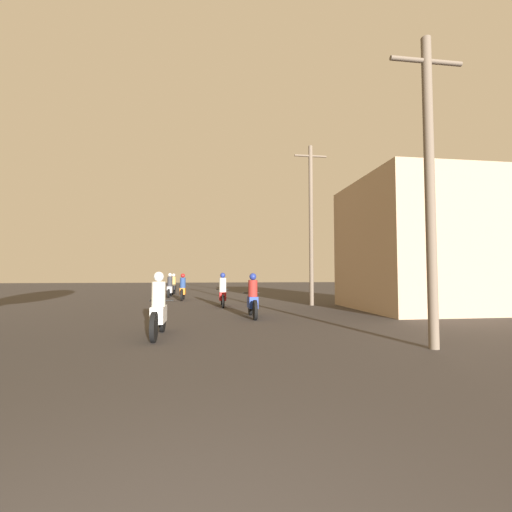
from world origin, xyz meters
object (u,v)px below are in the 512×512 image
utility_pole_far (311,221)px  building_right_near (409,245)px  utility_pole_near (430,182)px  motorcycle_orange (183,289)px  motorcycle_blue (253,300)px  motorcycle_silver (170,287)px  motorcycle_red (223,293)px  motorcycle_white (159,310)px  motorcycle_black (174,286)px

utility_pole_far → building_right_near: bearing=-35.6°
utility_pole_near → motorcycle_orange: bearing=113.6°
utility_pole_near → motorcycle_blue: bearing=119.0°
motorcycle_blue → motorcycle_silver: motorcycle_silver is taller
motorcycle_red → utility_pole_near: bearing=-59.6°
motorcycle_red → motorcycle_white: bearing=-95.4°
motorcycle_blue → motorcycle_red: bearing=105.7°
building_right_near → utility_pole_near: 8.08m
motorcycle_black → utility_pole_far: 13.04m
motorcycle_black → building_right_near: bearing=-52.5°
building_right_near → utility_pole_far: (-3.51, 2.52, 1.33)m
utility_pole_near → utility_pole_far: bearing=87.7°
motorcycle_red → utility_pole_far: bearing=8.8°
motorcycle_silver → building_right_near: building_right_near is taller
motorcycle_orange → utility_pole_far: bearing=-34.5°
motorcycle_blue → motorcycle_silver: bearing=113.7°
motorcycle_orange → utility_pole_near: bearing=-67.8°
motorcycle_red → utility_pole_near: utility_pole_near is taller
motorcycle_black → utility_pole_far: size_ratio=0.26×
building_right_near → utility_pole_far: utility_pole_far is taller
motorcycle_white → utility_pole_far: 10.20m
motorcycle_red → building_right_near: bearing=-9.4°
motorcycle_black → motorcycle_orange: bearing=-82.9°
motorcycle_black → building_right_near: building_right_near is taller
motorcycle_black → utility_pole_near: utility_pole_near is taller
motorcycle_silver → utility_pole_near: size_ratio=0.31×
motorcycle_blue → motorcycle_orange: 8.86m
motorcycle_silver → utility_pole_far: bearing=-42.9°
utility_pole_near → motorcycle_silver: bearing=113.1°
motorcycle_silver → building_right_near: 14.55m
utility_pole_far → motorcycle_white: bearing=-129.1°
motorcycle_blue → motorcycle_black: motorcycle_black is taller
motorcycle_silver → motorcycle_black: (-0.10, 3.23, -0.02)m
motorcycle_red → motorcycle_silver: (-3.15, 6.91, 0.01)m
motorcycle_blue → building_right_near: bearing=17.2°
motorcycle_silver → motorcycle_black: motorcycle_silver is taller
motorcycle_orange → utility_pole_far: 8.36m
motorcycle_white → motorcycle_red: motorcycle_red is taller
motorcycle_orange → building_right_near: size_ratio=0.34×
motorcycle_black → utility_pole_near: 21.09m
motorcycle_white → motorcycle_red: (1.81, 7.41, -0.01)m
motorcycle_silver → utility_pole_near: 18.08m
motorcycle_white → motorcycle_silver: motorcycle_silver is taller
motorcycle_orange → motorcycle_blue: bearing=-71.6°
utility_pole_near → utility_pole_far: size_ratio=0.83×
motorcycle_orange → utility_pole_far: (6.38, -4.17, 3.44)m
motorcycle_white → building_right_near: building_right_near is taller
motorcycle_black → utility_pole_near: (7.12, -19.66, 2.77)m
motorcycle_orange → utility_pole_near: (5.99, -13.73, 2.77)m
building_right_near → motorcycle_black: bearing=131.1°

